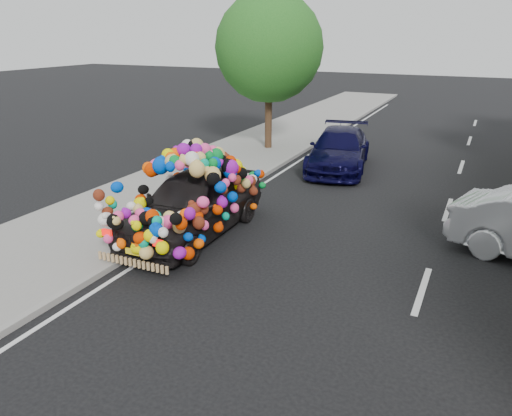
{
  "coord_description": "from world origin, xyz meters",
  "views": [
    {
      "loc": [
        4.31,
        -8.92,
        4.66
      ],
      "look_at": [
        -0.27,
        0.81,
        0.81
      ],
      "focal_mm": 35.0,
      "sensor_mm": 36.0,
      "label": 1
    }
  ],
  "objects": [
    {
      "name": "ground",
      "position": [
        0.0,
        0.0,
        0.0
      ],
      "size": [
        100.0,
        100.0,
        0.0
      ],
      "primitive_type": "plane",
      "color": "black",
      "rests_on": "ground"
    },
    {
      "name": "navy_sedan",
      "position": [
        -0.37,
        7.93,
        0.69
      ],
      "size": [
        2.71,
        5.02,
        1.38
      ],
      "primitive_type": "imported",
      "rotation": [
        0.0,
        0.0,
        0.17
      ],
      "color": "black",
      "rests_on": "ground"
    },
    {
      "name": "kerb",
      "position": [
        -2.35,
        0.0,
        0.07
      ],
      "size": [
        0.15,
        60.0,
        0.13
      ],
      "primitive_type": "cube",
      "color": "gray",
      "rests_on": "ground"
    },
    {
      "name": "tree_near_sidewalk",
      "position": [
        -3.8,
        9.5,
        4.02
      ],
      "size": [
        4.2,
        4.2,
        6.13
      ],
      "color": "#332114",
      "rests_on": "ground"
    },
    {
      "name": "plush_art_car",
      "position": [
        -1.8,
        0.56,
        1.13
      ],
      "size": [
        2.23,
        4.79,
        2.21
      ],
      "rotation": [
        0.0,
        0.0,
        0.01
      ],
      "color": "black",
      "rests_on": "ground"
    },
    {
      "name": "lane_markings",
      "position": [
        3.6,
        0.0,
        0.01
      ],
      "size": [
        6.0,
        50.0,
        0.01
      ],
      "primitive_type": null,
      "color": "silver",
      "rests_on": "ground"
    },
    {
      "name": "sidewalk",
      "position": [
        -4.3,
        0.0,
        0.06
      ],
      "size": [
        4.0,
        60.0,
        0.12
      ],
      "primitive_type": "cube",
      "color": "gray",
      "rests_on": "ground"
    }
  ]
}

